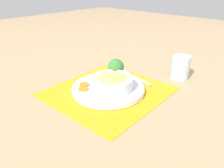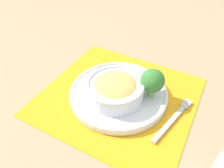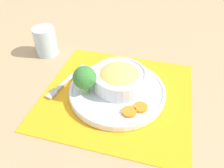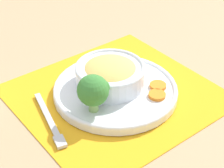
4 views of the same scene
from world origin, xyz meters
The scene contains 9 objects.
ground_plane centered at (0.00, 0.00, 0.00)m, with size 4.00×4.00×0.00m, color tan.
placemat centered at (0.00, 0.00, 0.00)m, with size 0.44×0.41×0.00m.
plate centered at (0.00, 0.00, 0.02)m, with size 0.28×0.28×0.02m.
bowl centered at (0.00, -0.02, 0.05)m, with size 0.16×0.16×0.06m.
broccoli_floret centered at (0.08, 0.04, 0.07)m, with size 0.07×0.07×0.08m.
carrot_slice_near centered at (-0.05, 0.08, 0.02)m, with size 0.04×0.04×0.01m.
carrot_slice_middle centered at (-0.08, 0.06, 0.02)m, with size 0.04×0.04×0.01m.
water_glass centered at (0.31, -0.14, 0.05)m, with size 0.08×0.08×0.10m.
fork centered at (0.17, 0.01, 0.01)m, with size 0.05×0.18×0.01m.
Camera 3 is at (-0.12, 0.46, 0.45)m, focal length 35.00 mm.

